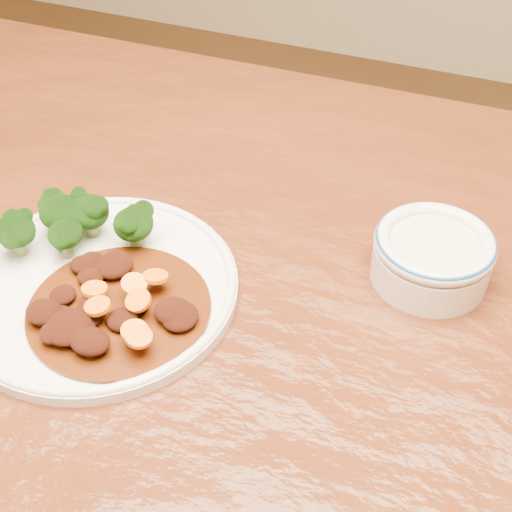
% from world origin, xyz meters
% --- Properties ---
extents(dining_table, '(1.51, 0.91, 0.75)m').
position_xyz_m(dining_table, '(0.00, 0.00, 0.67)').
color(dining_table, '#4F210D').
rests_on(dining_table, ground).
extents(dinner_plate, '(0.25, 0.25, 0.02)m').
position_xyz_m(dinner_plate, '(-0.13, -0.01, 0.76)').
color(dinner_plate, white).
rests_on(dinner_plate, dining_table).
extents(broccoli_florets, '(0.13, 0.09, 0.04)m').
position_xyz_m(broccoli_florets, '(-0.18, 0.03, 0.79)').
color(broccoli_florets, '#78944C').
rests_on(broccoli_florets, dinner_plate).
extents(mince_stew, '(0.16, 0.16, 0.03)m').
position_xyz_m(mince_stew, '(-0.11, -0.04, 0.77)').
color(mince_stew, '#461907').
rests_on(mince_stew, dinner_plate).
extents(dip_bowl, '(0.11, 0.11, 0.05)m').
position_xyz_m(dip_bowl, '(0.14, 0.12, 0.78)').
color(dip_bowl, silver).
rests_on(dip_bowl, dining_table).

